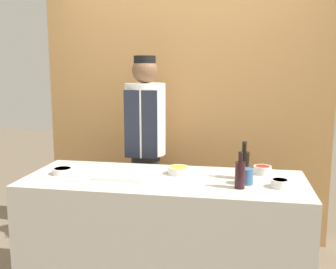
% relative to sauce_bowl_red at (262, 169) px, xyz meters
% --- Properties ---
extents(cabinet_wall, '(2.64, 0.18, 2.40)m').
position_rel_sauce_bowl_red_xyz_m(cabinet_wall, '(-0.67, 0.88, 0.28)').
color(cabinet_wall, '#B7844C').
rests_on(cabinet_wall, ground_plane).
extents(counter, '(1.93, 0.74, 0.89)m').
position_rel_sauce_bowl_red_xyz_m(counter, '(-0.67, -0.23, -0.47)').
color(counter, beige).
rests_on(counter, ground_plane).
extents(sauce_bowl_red, '(0.13, 0.13, 0.06)m').
position_rel_sauce_bowl_red_xyz_m(sauce_bowl_red, '(0.00, 0.00, 0.00)').
color(sauce_bowl_red, white).
rests_on(sauce_bowl_red, counter).
extents(sauce_bowl_yellow, '(0.15, 0.15, 0.05)m').
position_rel_sauce_bowl_red_xyz_m(sauce_bowl_yellow, '(-0.59, -0.11, -0.00)').
color(sauce_bowl_yellow, white).
rests_on(sauce_bowl_yellow, counter).
extents(sauce_bowl_brown, '(0.14, 0.14, 0.04)m').
position_rel_sauce_bowl_red_xyz_m(sauce_bowl_brown, '(-1.41, -0.25, -0.01)').
color(sauce_bowl_brown, white).
rests_on(sauce_bowl_brown, counter).
extents(sauce_bowl_orange, '(0.11, 0.11, 0.05)m').
position_rel_sauce_bowl_red_xyz_m(sauce_bowl_orange, '(0.09, -0.31, -0.00)').
color(sauce_bowl_orange, white).
rests_on(sauce_bowl_orange, counter).
extents(cutting_board, '(0.34, 0.22, 0.02)m').
position_rel_sauce_bowl_red_xyz_m(cutting_board, '(-0.98, -0.26, -0.02)').
color(cutting_board, white).
rests_on(cutting_board, counter).
extents(bottle_soy, '(0.07, 0.07, 0.26)m').
position_rel_sauce_bowl_red_xyz_m(bottle_soy, '(-0.14, -0.15, 0.07)').
color(bottle_soy, black).
rests_on(bottle_soy, counter).
extents(bottle_wine, '(0.06, 0.06, 0.24)m').
position_rel_sauce_bowl_red_xyz_m(bottle_wine, '(-0.16, -0.37, 0.06)').
color(bottle_wine, black).
rests_on(bottle_wine, counter).
extents(cup_blue, '(0.09, 0.09, 0.10)m').
position_rel_sauce_bowl_red_xyz_m(cup_blue, '(-0.12, -0.27, 0.02)').
color(cup_blue, '#386093').
rests_on(cup_blue, counter).
extents(chef_center, '(0.35, 0.35, 1.73)m').
position_rel_sauce_bowl_red_xyz_m(chef_center, '(-0.97, 0.46, 0.03)').
color(chef_center, '#28282D').
rests_on(chef_center, ground_plane).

